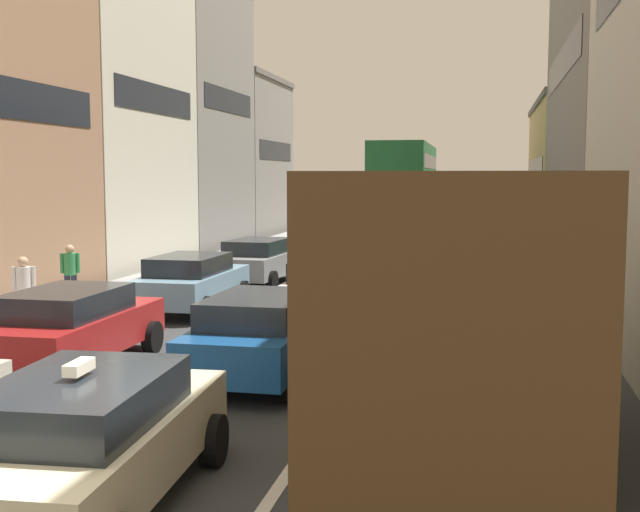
% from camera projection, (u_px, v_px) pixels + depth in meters
% --- Properties ---
extents(sidewalk_left, '(2.60, 64.00, 0.14)m').
position_uv_depth(sidewalk_left, '(184.00, 273.00, 28.69)').
color(sidewalk_left, '#959595').
rests_on(sidewalk_left, ground).
extents(lane_stripe_left, '(0.16, 60.00, 0.01)m').
position_uv_depth(lane_stripe_left, '(319.00, 278.00, 27.67)').
color(lane_stripe_left, silver).
rests_on(lane_stripe_left, ground).
extents(lane_stripe_right, '(0.16, 60.00, 0.01)m').
position_uv_depth(lane_stripe_right, '(417.00, 281.00, 26.97)').
color(lane_stripe_right, silver).
rests_on(lane_stripe_right, ground).
extents(building_row_left, '(7.20, 43.90, 13.37)m').
position_uv_depth(building_row_left, '(67.00, 115.00, 30.66)').
color(building_row_left, gray).
rests_on(building_row_left, ground).
extents(removalist_box_truck, '(2.71, 7.71, 3.58)m').
position_uv_depth(removalist_box_truck, '(462.00, 311.00, 9.31)').
color(removalist_box_truck, '#B7B29E').
rests_on(removalist_box_truck, ground).
extents(taxi_centre_lane_front, '(2.26, 4.40, 1.66)m').
position_uv_depth(taxi_centre_lane_front, '(88.00, 439.00, 8.34)').
color(taxi_centre_lane_front, beige).
rests_on(taxi_centre_lane_front, ground).
extents(sedan_centre_lane_second, '(2.08, 4.31, 1.49)m').
position_uv_depth(sedan_centre_lane_second, '(262.00, 333.00, 13.93)').
color(sedan_centre_lane_second, '#194C8C').
rests_on(sedan_centre_lane_second, ground).
extents(wagon_left_lane_second, '(2.08, 4.31, 1.49)m').
position_uv_depth(wagon_left_lane_second, '(72.00, 326.00, 14.63)').
color(wagon_left_lane_second, '#A51E1E').
rests_on(wagon_left_lane_second, ground).
extents(hatchback_centre_lane_third, '(2.08, 4.31, 1.49)m').
position_uv_depth(hatchback_centre_lane_third, '(330.00, 287.00, 19.80)').
color(hatchback_centre_lane_third, silver).
rests_on(hatchback_centre_lane_third, ground).
extents(sedan_left_lane_third, '(2.08, 4.31, 1.49)m').
position_uv_depth(sedan_left_lane_third, '(192.00, 281.00, 20.84)').
color(sedan_left_lane_third, '#759EB7').
rests_on(sedan_left_lane_third, ground).
extents(coupe_centre_lane_fourth, '(2.08, 4.31, 1.49)m').
position_uv_depth(coupe_centre_lane_fourth, '(363.00, 263.00, 25.28)').
color(coupe_centre_lane_fourth, '#B29319').
rests_on(coupe_centre_lane_fourth, ground).
extents(sedan_left_lane_fourth, '(2.27, 4.40, 1.49)m').
position_uv_depth(sedan_left_lane_fourth, '(259.00, 260.00, 26.05)').
color(sedan_left_lane_fourth, gray).
rests_on(sedan_left_lane_fourth, ground).
extents(sedan_centre_lane_fifth, '(2.08, 4.31, 1.49)m').
position_uv_depth(sedan_centre_lane_fifth, '(383.00, 247.00, 30.66)').
color(sedan_centre_lane_fifth, '#19592D').
rests_on(sedan_centre_lane_fifth, ground).
extents(sedan_right_lane_behind_truck, '(2.16, 4.35, 1.49)m').
position_uv_depth(sedan_right_lane_behind_truck, '(455.00, 310.00, 16.37)').
color(sedan_right_lane_behind_truck, black).
rests_on(sedan_right_lane_behind_truck, ground).
extents(bus_mid_queue_primary, '(2.89, 10.53, 5.06)m').
position_uv_depth(bus_mid_queue_primary, '(405.00, 190.00, 39.07)').
color(bus_mid_queue_primary, '#1E6033').
rests_on(bus_mid_queue_primary, ground).
extents(bus_far_queue_secondary, '(3.14, 10.60, 2.90)m').
position_uv_depth(bus_far_queue_secondary, '(422.00, 204.00, 51.26)').
color(bus_far_queue_secondary, '#BFB793').
rests_on(bus_far_queue_secondary, ground).
extents(pedestrian_near_kerb, '(0.52, 0.34, 1.66)m').
position_uv_depth(pedestrian_near_kerb, '(70.00, 270.00, 21.95)').
color(pedestrian_near_kerb, '#262D47').
rests_on(pedestrian_near_kerb, ground).
extents(pedestrian_mid_sidewalk, '(0.50, 0.34, 1.66)m').
position_uv_depth(pedestrian_mid_sidewalk, '(24.00, 287.00, 18.69)').
color(pedestrian_mid_sidewalk, '#262D47').
rests_on(pedestrian_mid_sidewalk, ground).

